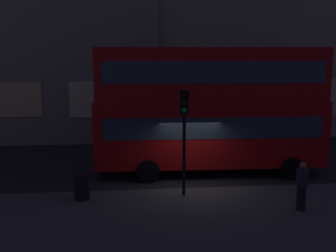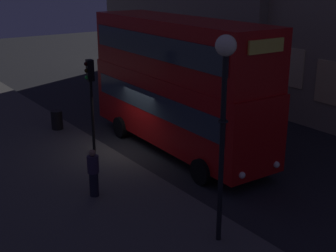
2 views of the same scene
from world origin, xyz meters
name	(u,v)px [view 1 (image 1 of 2)]	position (x,y,z in m)	size (l,w,h in m)	color
ground_plane	(192,186)	(0.00, 0.00, 0.00)	(80.00, 80.00, 0.00)	#232326
sidewalk_slab	(223,248)	(0.00, -5.51, 0.06)	(44.00, 9.86, 0.12)	#4C4944
building_with_clock	(32,16)	(-8.77, 13.25, 7.72)	(16.09, 10.23, 15.43)	gray
building_plain_facade	(241,19)	(5.50, 13.13, 7.63)	(13.72, 8.69, 15.26)	tan
double_decker_bus	(209,105)	(1.04, 1.81, 3.07)	(10.09, 3.05, 5.53)	#B20F0F
traffic_light_near_kerb	(184,121)	(-0.51, -1.36, 2.90)	(0.36, 0.38, 3.86)	black
pedestrian	(302,186)	(3.18, -3.20, 0.95)	(0.39, 0.39, 1.64)	black
litter_bin	(82,187)	(-4.20, -1.42, 0.57)	(0.54, 0.54, 0.91)	black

